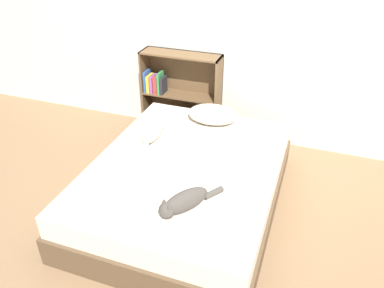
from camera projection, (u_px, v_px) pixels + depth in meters
ground_plane at (186, 203)px, 3.46m from camera, size 8.00×8.00×0.00m
wall_back at (232, 29)px, 3.92m from camera, size 8.00×0.06×2.50m
bed at (186, 184)px, 3.34m from camera, size 1.58×2.06×0.46m
pillow at (213, 114)px, 3.83m from camera, size 0.51×0.38×0.15m
cat_light at (154, 130)px, 3.57m from camera, size 0.18×0.61×0.17m
cat_dark at (184, 202)px, 2.67m from camera, size 0.38×0.49×0.16m
bookshelf at (179, 92)px, 4.37m from camera, size 0.91×0.26×0.98m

